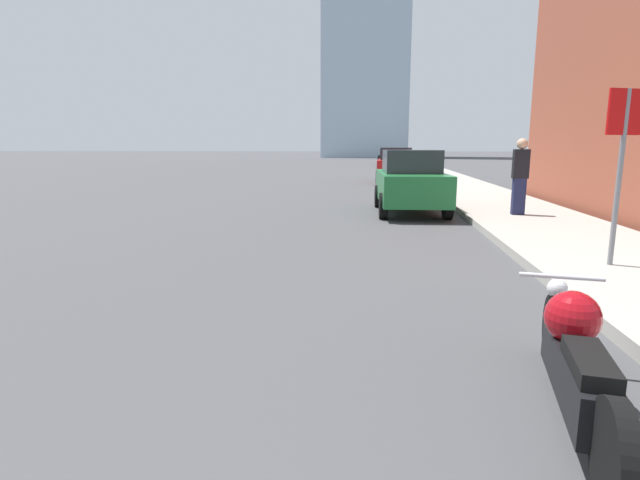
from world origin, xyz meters
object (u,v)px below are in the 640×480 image
(parked_car_white, at_px, (393,159))
(pedestrian, at_px, (520,175))
(motorcycle, at_px, (576,359))
(stop_sign, at_px, (622,147))
(parked_car_black, at_px, (389,157))
(parked_car_green, at_px, (410,182))
(parked_car_red, at_px, (396,165))

(parked_car_white, relative_size, pedestrian, 2.18)
(motorcycle, distance_m, stop_sign, 4.61)
(pedestrian, bearing_deg, parked_car_black, 93.60)
(parked_car_black, distance_m, stop_sign, 41.89)
(stop_sign, bearing_deg, parked_car_green, 109.99)
(parked_car_green, height_order, stop_sign, stop_sign)
(parked_car_green, relative_size, parked_car_white, 1.04)
(motorcycle, bearing_deg, stop_sign, 73.70)
(motorcycle, height_order, pedestrian, pedestrian)
(parked_car_white, height_order, parked_car_black, parked_car_white)
(parked_car_green, xyz_separation_m, parked_car_black, (0.22, 35.33, -0.02))
(parked_car_red, distance_m, stop_sign, 18.46)
(parked_car_white, relative_size, parked_car_black, 0.86)
(parked_car_white, bearing_deg, stop_sign, -86.69)
(parked_car_green, xyz_separation_m, stop_sign, (2.36, -6.50, 0.92))
(parked_car_green, height_order, pedestrian, pedestrian)
(motorcycle, relative_size, parked_car_green, 0.57)
(motorcycle, distance_m, parked_car_white, 35.01)
(motorcycle, relative_size, parked_car_black, 0.51)
(parked_car_white, height_order, stop_sign, stop_sign)
(parked_car_black, bearing_deg, parked_car_red, -86.99)
(parked_car_red, xyz_separation_m, parked_car_white, (0.26, 12.77, -0.03))
(parked_car_black, bearing_deg, parked_car_white, -86.17)
(parked_car_white, distance_m, pedestrian, 25.86)
(parked_car_black, distance_m, pedestrian, 36.60)
(parked_car_white, xyz_separation_m, stop_sign, (2.08, -31.06, 0.92))
(parked_car_black, xyz_separation_m, pedestrian, (2.30, -36.53, 0.27))
(parked_car_black, bearing_deg, stop_sign, -83.57)
(motorcycle, xyz_separation_m, parked_car_red, (-0.41, 22.23, 0.49))
(parked_car_green, bearing_deg, motorcycle, -90.44)
(motorcycle, height_order, parked_car_white, parked_car_white)
(parked_car_black, bearing_deg, pedestrian, -82.91)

